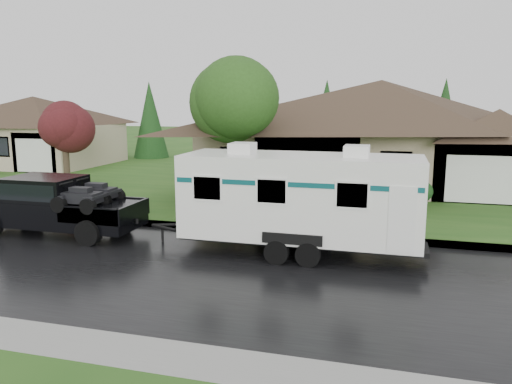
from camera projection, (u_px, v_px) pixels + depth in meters
ground at (294, 256)px, 15.17m from camera, size 140.00×140.00×0.00m
road at (280, 278)px, 13.28m from camera, size 140.00×8.00×0.01m
curb at (307, 234)px, 17.30m from camera, size 140.00×0.50×0.15m
lawn at (343, 179)px, 29.39m from camera, size 140.00×26.00×0.15m
house_main at (386, 120)px, 27.05m from camera, size 19.44×10.80×6.90m
house_far at (36, 125)px, 35.35m from camera, size 10.80×8.64×5.80m
tree_left_green at (236, 104)px, 21.01m from camera, size 3.81×3.81×6.31m
tree_red at (64, 128)px, 26.44m from camera, size 2.68×2.68×4.43m
shrub_row at (375, 187)px, 23.36m from camera, size 13.60×1.00×1.00m
pickup_truck at (53, 203)px, 17.51m from camera, size 6.10×2.32×2.03m
travel_trailer at (300, 197)px, 15.09m from camera, size 7.52×2.64×3.38m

